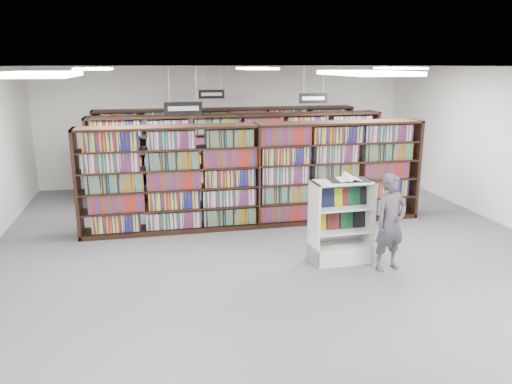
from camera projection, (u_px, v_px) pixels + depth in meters
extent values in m
plane|color=#4B4A4F|center=(282.00, 261.00, 8.48)|extent=(12.00, 12.00, 0.00)
cube|color=silver|center=(284.00, 67.00, 7.68)|extent=(10.00, 12.00, 0.10)
cube|color=white|center=(226.00, 125.00, 13.76)|extent=(10.00, 0.10, 3.20)
cube|color=black|center=(257.00, 176.00, 10.11)|extent=(7.00, 0.60, 2.10)
cube|color=maroon|center=(257.00, 176.00, 10.11)|extent=(6.88, 0.42, 1.98)
cube|color=black|center=(239.00, 158.00, 12.01)|extent=(7.00, 0.60, 2.10)
cube|color=maroon|center=(239.00, 158.00, 12.01)|extent=(6.88, 0.42, 1.98)
cube|color=black|center=(228.00, 147.00, 13.61)|extent=(7.00, 0.60, 2.10)
cube|color=maroon|center=(228.00, 147.00, 13.61)|extent=(6.88, 0.42, 1.98)
cylinder|color=#B2B2B7|center=(169.00, 85.00, 8.35)|extent=(0.01, 0.01, 0.58)
cylinder|color=#B2B2B7|center=(196.00, 84.00, 8.44)|extent=(0.01, 0.01, 0.58)
cube|color=black|center=(183.00, 108.00, 8.49)|extent=(0.65, 0.02, 0.22)
cube|color=white|center=(183.00, 109.00, 8.48)|extent=(0.52, 0.00, 0.08)
cylinder|color=#B2B2B7|center=(304.00, 80.00, 10.86)|extent=(0.01, 0.01, 0.58)
cylinder|color=#B2B2B7|center=(324.00, 80.00, 10.95)|extent=(0.01, 0.01, 0.58)
cube|color=black|center=(313.00, 98.00, 11.00)|extent=(0.65, 0.02, 0.22)
cube|color=white|center=(313.00, 98.00, 10.99)|extent=(0.52, 0.00, 0.08)
cylinder|color=#B2B2B7|center=(202.00, 78.00, 12.34)|extent=(0.01, 0.01, 0.58)
cylinder|color=#B2B2B7|center=(220.00, 78.00, 12.43)|extent=(0.01, 0.01, 0.58)
cube|color=black|center=(212.00, 94.00, 12.49)|extent=(0.65, 0.02, 0.22)
cube|color=white|center=(212.00, 94.00, 12.47)|extent=(0.52, 0.00, 0.08)
cube|color=white|center=(38.00, 74.00, 4.24)|extent=(0.60, 1.20, 0.04)
cube|color=white|center=(366.00, 73.00, 4.86)|extent=(0.60, 1.20, 0.04)
cube|color=white|center=(94.00, 69.00, 8.97)|extent=(0.60, 1.20, 0.04)
cube|color=white|center=(257.00, 69.00, 9.59)|extent=(0.60, 1.20, 0.04)
cube|color=white|center=(400.00, 68.00, 10.20)|extent=(0.60, 1.20, 0.04)
cube|color=silver|center=(340.00, 253.00, 8.43)|extent=(1.01, 0.53, 0.30)
cube|color=silver|center=(314.00, 224.00, 8.18)|extent=(0.05, 0.50, 1.40)
cube|color=silver|center=(367.00, 220.00, 8.41)|extent=(0.05, 0.50, 1.40)
cube|color=silver|center=(335.00, 218.00, 8.51)|extent=(1.00, 0.06, 1.40)
cube|color=silver|center=(343.00, 182.00, 8.12)|extent=(1.01, 0.53, 0.03)
cube|color=silver|center=(341.00, 230.00, 8.33)|extent=(0.93, 0.49, 0.02)
cube|color=silver|center=(342.00, 207.00, 8.23)|extent=(0.93, 0.49, 0.02)
cube|color=black|center=(319.00, 199.00, 8.15)|extent=(0.20, 0.08, 0.30)
cube|color=black|center=(328.00, 198.00, 8.19)|extent=(0.20, 0.08, 0.30)
cube|color=#C7CB07|center=(337.00, 197.00, 8.22)|extent=(0.20, 0.08, 0.30)
cube|color=maroon|center=(345.00, 197.00, 8.26)|extent=(0.20, 0.08, 0.30)
cube|color=#144228|center=(354.00, 196.00, 8.29)|extent=(0.20, 0.08, 0.30)
cube|color=black|center=(362.00, 196.00, 8.33)|extent=(0.20, 0.08, 0.30)
cube|color=#C7CB07|center=(320.00, 222.00, 8.26)|extent=(0.22, 0.07, 0.28)
cube|color=maroon|center=(333.00, 221.00, 8.31)|extent=(0.22, 0.07, 0.28)
cube|color=#144228|center=(346.00, 220.00, 8.37)|extent=(0.22, 0.07, 0.28)
cube|color=black|center=(360.00, 219.00, 8.42)|extent=(0.22, 0.07, 0.28)
cube|color=black|center=(349.00, 180.00, 8.16)|extent=(0.69, 0.44, 0.02)
cube|color=white|center=(340.00, 180.00, 8.13)|extent=(0.32, 0.38, 0.06)
cube|color=white|center=(358.00, 179.00, 8.19)|extent=(0.32, 0.38, 0.08)
cylinder|color=white|center=(348.00, 177.00, 8.14)|extent=(0.13, 0.34, 0.10)
imported|color=#45404A|center=(390.00, 222.00, 7.95)|extent=(0.65, 0.51, 1.59)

